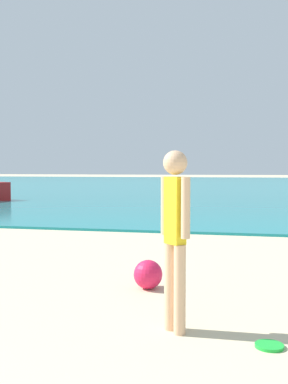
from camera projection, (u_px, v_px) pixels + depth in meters
The scene contains 4 objects.
water at pixel (218, 184), 39.09m from camera, with size 160.00×60.00×0.06m, color teal.
person_standing at pixel (175, 230), 3.84m from camera, with size 0.28×0.27×1.56m.
frisbee at pixel (269, 346), 3.54m from camera, with size 0.23×0.23×0.03m, color green.
beach_ball at pixel (148, 274), 5.26m from camera, with size 0.34×0.34×0.34m, color #E51E4C.
Camera 1 is at (2.04, 1.11, 1.41)m, focal length 42.08 mm.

